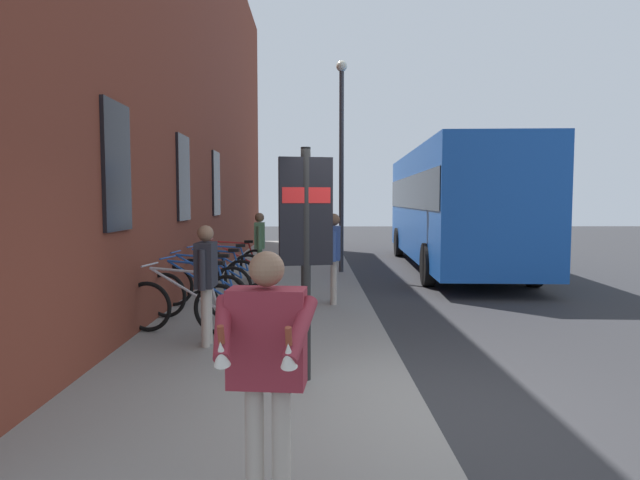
% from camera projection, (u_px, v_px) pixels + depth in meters
% --- Properties ---
extents(ground, '(60.00, 60.00, 0.00)m').
position_uv_depth(ground, '(414.00, 299.00, 11.02)').
color(ground, '#2D2D30').
extents(sidewalk_pavement, '(24.00, 3.50, 0.12)m').
position_uv_depth(sidewalk_pavement, '(283.00, 281.00, 12.97)').
color(sidewalk_pavement, gray).
rests_on(sidewalk_pavement, ground).
extents(station_facade, '(22.00, 0.65, 9.52)m').
position_uv_depth(station_facade, '(202.00, 88.00, 13.59)').
color(station_facade, brown).
rests_on(station_facade, ground).
extents(bicycle_by_door, '(0.51, 1.75, 0.97)m').
position_uv_depth(bicycle_by_door, '(183.00, 306.00, 7.65)').
color(bicycle_by_door, black).
rests_on(bicycle_by_door, sidewalk_pavement).
extents(bicycle_far_end, '(0.60, 1.73, 0.97)m').
position_uv_depth(bicycle_far_end, '(197.00, 295.00, 8.54)').
color(bicycle_far_end, black).
rests_on(bicycle_far_end, sidewalk_pavement).
extents(bicycle_beside_lamp, '(0.48, 1.77, 0.97)m').
position_uv_depth(bicycle_beside_lamp, '(203.00, 284.00, 9.56)').
color(bicycle_beside_lamp, black).
rests_on(bicycle_beside_lamp, sidewalk_pavement).
extents(bicycle_end_of_row, '(0.52, 1.75, 0.97)m').
position_uv_depth(bicycle_end_of_row, '(216.00, 276.00, 10.63)').
color(bicycle_end_of_row, black).
rests_on(bicycle_end_of_row, sidewalk_pavement).
extents(bicycle_nearest_sign, '(0.48, 1.77, 0.97)m').
position_uv_depth(bicycle_nearest_sign, '(223.00, 270.00, 11.58)').
color(bicycle_nearest_sign, black).
rests_on(bicycle_nearest_sign, sidewalk_pavement).
extents(bicycle_leaning_wall, '(0.48, 1.77, 0.97)m').
position_uv_depth(bicycle_leaning_wall, '(233.00, 264.00, 12.71)').
color(bicycle_leaning_wall, black).
rests_on(bicycle_leaning_wall, sidewalk_pavement).
extents(transit_info_sign, '(0.18, 0.56, 2.40)m').
position_uv_depth(transit_info_sign, '(306.00, 226.00, 5.58)').
color(transit_info_sign, black).
rests_on(transit_info_sign, sidewalk_pavement).
extents(city_bus, '(10.62, 3.11, 3.35)m').
position_uv_depth(city_bus, '(452.00, 202.00, 15.79)').
color(city_bus, '#1951B2').
rests_on(city_bus, ground).
extents(pedestrian_crossing_street, '(0.59, 0.22, 1.55)m').
position_uv_depth(pedestrian_crossing_street, '(206.00, 272.00, 6.97)').
color(pedestrian_crossing_street, '#B2A599').
rests_on(pedestrian_crossing_street, sidewalk_pavement).
extents(pedestrian_by_facade, '(0.60, 0.25, 1.58)m').
position_uv_depth(pedestrian_by_facade, '(260.00, 240.00, 12.34)').
color(pedestrian_by_facade, '#4C724C').
rests_on(pedestrian_by_facade, sidewalk_pavement).
extents(pedestrian_near_bus, '(0.62, 0.26, 1.62)m').
position_uv_depth(pedestrian_near_bus, '(334.00, 249.00, 9.78)').
color(pedestrian_near_bus, '#B2A599').
rests_on(pedestrian_near_bus, sidewalk_pavement).
extents(tourist_with_hotdogs, '(0.57, 0.61, 1.57)m').
position_uv_depth(tourist_with_hotdogs, '(267.00, 354.00, 3.19)').
color(tourist_with_hotdogs, '#B2A599').
rests_on(tourist_with_hotdogs, sidewalk_pavement).
extents(street_lamp, '(0.28, 0.28, 5.40)m').
position_uv_depth(street_lamp, '(341.00, 148.00, 14.02)').
color(street_lamp, '#333338').
rests_on(street_lamp, sidewalk_pavement).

